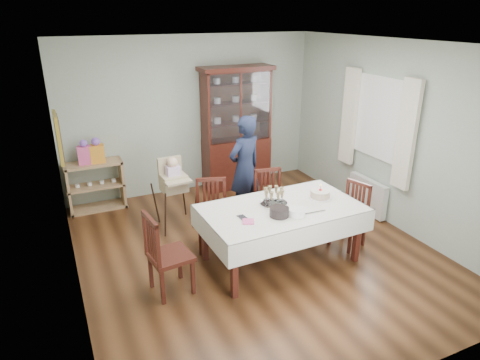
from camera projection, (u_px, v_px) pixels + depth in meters
floor at (255, 250)px, 5.84m from camera, size 5.00×5.00×0.00m
room_shell at (238, 119)px, 5.67m from camera, size 5.00×5.00×5.00m
dining_table at (281, 234)px, 5.47m from camera, size 2.03×1.19×0.76m
china_cabinet at (236, 127)px, 7.63m from camera, size 1.30×0.48×2.18m
sideboard at (96, 186)px, 6.94m from camera, size 0.90×0.38×0.80m
picture_frame at (58, 137)px, 5.05m from camera, size 0.04×0.48×0.58m
window at (379, 118)px, 6.39m from camera, size 0.04×1.02×1.22m
curtain_left at (406, 135)px, 5.88m from camera, size 0.07×0.30×1.55m
curtain_right at (349, 117)px, 6.93m from camera, size 0.07×0.30×1.55m
radiator at (367, 195)px, 6.83m from camera, size 0.10×0.80×0.55m
chair_far_left at (213, 228)px, 5.83m from camera, size 0.54×0.54×0.95m
chair_far_right at (271, 215)px, 6.20m from camera, size 0.48×0.48×0.94m
chair_end_left at (169, 269)px, 4.88m from camera, size 0.50×0.50×1.00m
chair_end_right at (348, 227)px, 5.90m from camera, size 0.50×0.50×0.89m
woman at (245, 168)px, 6.49m from camera, size 0.69×0.56×1.64m
high_chair at (175, 199)px, 6.38m from camera, size 0.51×0.51×1.08m
champagne_tray at (274, 199)px, 5.39m from camera, size 0.36×0.36×0.22m
birthday_cake at (320, 194)px, 5.57m from camera, size 0.29×0.29×0.20m
plate_stack_dark at (279, 212)px, 5.08m from camera, size 0.26×0.26×0.11m
plate_stack_white at (296, 212)px, 5.10m from camera, size 0.22×0.22×0.09m
napkin_stack at (248, 222)px, 4.95m from camera, size 0.17×0.17×0.02m
cutlery at (240, 218)px, 5.04m from camera, size 0.13×0.17×0.01m
cake_knife at (315, 212)px, 5.19m from camera, size 0.28×0.04×0.01m
gift_bag_pink at (85, 153)px, 6.67m from camera, size 0.22×0.14×0.39m
gift_bag_orange at (97, 151)px, 6.74m from camera, size 0.23×0.16×0.41m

